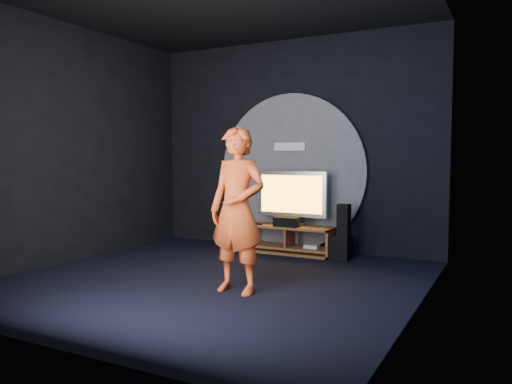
% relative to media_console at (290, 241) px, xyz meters
% --- Properties ---
extents(floor, '(5.00, 5.00, 0.00)m').
position_rel_media_console_xyz_m(floor, '(-0.17, -2.05, -0.19)').
color(floor, black).
rests_on(floor, ground).
extents(back_wall, '(5.00, 0.04, 3.50)m').
position_rel_media_console_xyz_m(back_wall, '(-0.17, 0.45, 1.56)').
color(back_wall, black).
rests_on(back_wall, ground).
extents(front_wall, '(5.00, 0.04, 3.50)m').
position_rel_media_console_xyz_m(front_wall, '(-0.17, -4.55, 1.56)').
color(front_wall, black).
rests_on(front_wall, ground).
extents(left_wall, '(0.04, 5.00, 3.50)m').
position_rel_media_console_xyz_m(left_wall, '(-2.67, -2.05, 1.56)').
color(left_wall, black).
rests_on(left_wall, ground).
extents(right_wall, '(0.04, 5.00, 3.50)m').
position_rel_media_console_xyz_m(right_wall, '(2.33, -2.05, 1.56)').
color(right_wall, black).
rests_on(right_wall, ground).
extents(wall_disc_panel, '(2.60, 0.11, 2.60)m').
position_rel_media_console_xyz_m(wall_disc_panel, '(-0.17, 0.39, 1.11)').
color(wall_disc_panel, '#515156').
rests_on(wall_disc_panel, ground).
extents(media_console, '(1.44, 0.45, 0.45)m').
position_rel_media_console_xyz_m(media_console, '(0.00, 0.00, 0.00)').
color(media_console, '#964E2E').
rests_on(media_console, ground).
extents(tv, '(1.18, 0.22, 0.87)m').
position_rel_media_console_xyz_m(tv, '(-0.01, 0.07, 0.73)').
color(tv, silver).
rests_on(tv, media_console).
extents(center_speaker, '(0.40, 0.15, 0.15)m').
position_rel_media_console_xyz_m(center_speaker, '(-0.01, -0.15, 0.33)').
color(center_speaker, black).
rests_on(center_speaker, media_console).
extents(remote, '(0.18, 0.05, 0.02)m').
position_rel_media_console_xyz_m(remote, '(-0.53, -0.12, 0.27)').
color(remote, black).
rests_on(remote, media_console).
extents(tower_speaker_left, '(0.17, 0.19, 0.85)m').
position_rel_media_console_xyz_m(tower_speaker_left, '(-1.19, 0.12, 0.23)').
color(tower_speaker_left, black).
rests_on(tower_speaker_left, ground).
extents(tower_speaker_right, '(0.17, 0.19, 0.85)m').
position_rel_media_console_xyz_m(tower_speaker_right, '(0.92, -0.11, 0.23)').
color(tower_speaker_right, black).
rests_on(tower_speaker_right, ground).
extents(subwoofer, '(0.32, 0.32, 0.35)m').
position_rel_media_console_xyz_m(subwoofer, '(0.84, -0.02, -0.02)').
color(subwoofer, black).
rests_on(subwoofer, ground).
extents(player, '(0.71, 0.48, 1.89)m').
position_rel_media_console_xyz_m(player, '(0.40, -2.39, 0.75)').
color(player, '#C7451B').
rests_on(player, ground).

